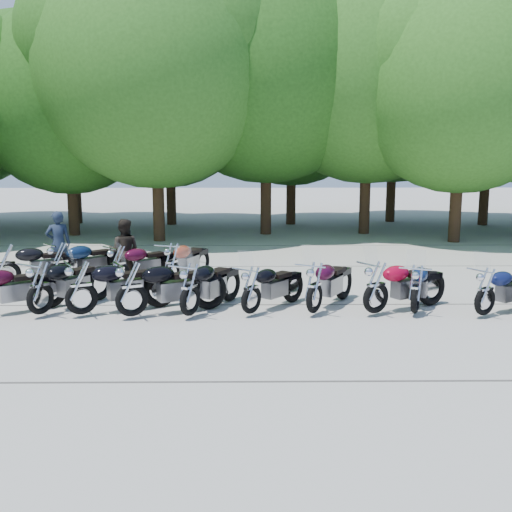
{
  "coord_description": "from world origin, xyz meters",
  "views": [
    {
      "loc": [
        -0.15,
        -11.37,
        3.35
      ],
      "look_at": [
        0.0,
        1.5,
        1.1
      ],
      "focal_mm": 42.0,
      "sensor_mm": 36.0,
      "label": 1
    }
  ],
  "objects_px": {
    "motorcycle_8": "(416,288)",
    "motorcycle_13": "(118,264)",
    "motorcycle_5": "(251,289)",
    "motorcycle_14": "(172,263)",
    "motorcycle_2": "(81,286)",
    "motorcycle_6": "(314,286)",
    "motorcycle_4": "(190,288)",
    "rider_0": "(58,244)",
    "motorcycle_11": "(6,264)",
    "motorcycle_12": "(59,262)",
    "motorcycle_1": "(40,286)",
    "motorcycle_7": "(376,286)",
    "rider_1": "(124,251)",
    "motorcycle_9": "(485,290)",
    "motorcycle_3": "(131,287)"
  },
  "relations": [
    {
      "from": "motorcycle_8",
      "to": "motorcycle_13",
      "type": "xyz_separation_m",
      "value": [
        -6.65,
        2.59,
        0.01
      ]
    },
    {
      "from": "motorcycle_5",
      "to": "motorcycle_14",
      "type": "xyz_separation_m",
      "value": [
        -1.96,
        2.63,
        0.05
      ]
    },
    {
      "from": "motorcycle_2",
      "to": "motorcycle_6",
      "type": "bearing_deg",
      "value": -117.64
    },
    {
      "from": "motorcycle_4",
      "to": "rider_0",
      "type": "height_order",
      "value": "rider_0"
    },
    {
      "from": "motorcycle_11",
      "to": "motorcycle_12",
      "type": "bearing_deg",
      "value": -106.35
    },
    {
      "from": "motorcycle_1",
      "to": "motorcycle_7",
      "type": "relative_size",
      "value": 1.01
    },
    {
      "from": "motorcycle_12",
      "to": "motorcycle_13",
      "type": "bearing_deg",
      "value": -136.56
    },
    {
      "from": "motorcycle_1",
      "to": "rider_1",
      "type": "height_order",
      "value": "rider_1"
    },
    {
      "from": "motorcycle_1",
      "to": "motorcycle_11",
      "type": "relative_size",
      "value": 1.01
    },
    {
      "from": "motorcycle_5",
      "to": "motorcycle_11",
      "type": "distance_m",
      "value": 6.46
    },
    {
      "from": "motorcycle_8",
      "to": "motorcycle_12",
      "type": "bearing_deg",
      "value": 5.41
    },
    {
      "from": "motorcycle_11",
      "to": "motorcycle_13",
      "type": "distance_m",
      "value": 2.7
    },
    {
      "from": "motorcycle_5",
      "to": "rider_0",
      "type": "xyz_separation_m",
      "value": [
        -5.2,
        4.09,
        0.31
      ]
    },
    {
      "from": "motorcycle_13",
      "to": "motorcycle_6",
      "type": "bearing_deg",
      "value": -161.72
    },
    {
      "from": "motorcycle_4",
      "to": "rider_0",
      "type": "bearing_deg",
      "value": -18.89
    },
    {
      "from": "motorcycle_9",
      "to": "motorcycle_11",
      "type": "relative_size",
      "value": 0.91
    },
    {
      "from": "motorcycle_7",
      "to": "motorcycle_12",
      "type": "relative_size",
      "value": 1.01
    },
    {
      "from": "motorcycle_13",
      "to": "motorcycle_12",
      "type": "bearing_deg",
      "value": 42.64
    },
    {
      "from": "motorcycle_3",
      "to": "motorcycle_5",
      "type": "bearing_deg",
      "value": -112.23
    },
    {
      "from": "motorcycle_12",
      "to": "motorcycle_4",
      "type": "bearing_deg",
      "value": -170.88
    },
    {
      "from": "motorcycle_13",
      "to": "motorcycle_1",
      "type": "bearing_deg",
      "value": 115.78
    },
    {
      "from": "motorcycle_8",
      "to": "rider_1",
      "type": "bearing_deg",
      "value": -2.39
    },
    {
      "from": "motorcycle_7",
      "to": "motorcycle_8",
      "type": "xyz_separation_m",
      "value": [
        0.82,
        0.01,
        -0.05
      ]
    },
    {
      "from": "motorcycle_7",
      "to": "motorcycle_1",
      "type": "bearing_deg",
      "value": 58.88
    },
    {
      "from": "motorcycle_6",
      "to": "motorcycle_2",
      "type": "bearing_deg",
      "value": 31.51
    },
    {
      "from": "motorcycle_1",
      "to": "motorcycle_2",
      "type": "xyz_separation_m",
      "value": [
        0.85,
        -0.03,
        0.01
      ]
    },
    {
      "from": "motorcycle_5",
      "to": "motorcycle_13",
      "type": "height_order",
      "value": "motorcycle_13"
    },
    {
      "from": "motorcycle_7",
      "to": "motorcycle_14",
      "type": "height_order",
      "value": "motorcycle_7"
    },
    {
      "from": "motorcycle_13",
      "to": "rider_1",
      "type": "relative_size",
      "value": 1.29
    },
    {
      "from": "motorcycle_6",
      "to": "motorcycle_13",
      "type": "relative_size",
      "value": 1.04
    },
    {
      "from": "motorcycle_8",
      "to": "rider_0",
      "type": "xyz_separation_m",
      "value": [
        -8.58,
        4.11,
        0.29
      ]
    },
    {
      "from": "motorcycle_4",
      "to": "motorcycle_7",
      "type": "distance_m",
      "value": 3.8
    },
    {
      "from": "motorcycle_4",
      "to": "motorcycle_6",
      "type": "relative_size",
      "value": 1.01
    },
    {
      "from": "motorcycle_5",
      "to": "motorcycle_6",
      "type": "distance_m",
      "value": 1.3
    },
    {
      "from": "motorcycle_1",
      "to": "motorcycle_11",
      "type": "height_order",
      "value": "motorcycle_1"
    },
    {
      "from": "motorcycle_3",
      "to": "motorcycle_8",
      "type": "relative_size",
      "value": 1.11
    },
    {
      "from": "motorcycle_1",
      "to": "motorcycle_7",
      "type": "bearing_deg",
      "value": -149.23
    },
    {
      "from": "motorcycle_13",
      "to": "rider_1",
      "type": "bearing_deg",
      "value": -43.87
    },
    {
      "from": "motorcycle_7",
      "to": "rider_1",
      "type": "relative_size",
      "value": 1.38
    },
    {
      "from": "motorcycle_5",
      "to": "motorcycle_11",
      "type": "bearing_deg",
      "value": 16.68
    },
    {
      "from": "motorcycle_4",
      "to": "motorcycle_14",
      "type": "xyz_separation_m",
      "value": [
        -0.72,
        2.78,
        -0.01
      ]
    },
    {
      "from": "motorcycle_1",
      "to": "motorcycle_5",
      "type": "height_order",
      "value": "motorcycle_1"
    },
    {
      "from": "motorcycle_4",
      "to": "motorcycle_5",
      "type": "xyz_separation_m",
      "value": [
        1.24,
        0.16,
        -0.05
      ]
    },
    {
      "from": "motorcycle_3",
      "to": "motorcycle_7",
      "type": "relative_size",
      "value": 1.03
    },
    {
      "from": "motorcycle_5",
      "to": "motorcycle_9",
      "type": "bearing_deg",
      "value": -143.07
    },
    {
      "from": "motorcycle_8",
      "to": "rider_1",
      "type": "xyz_separation_m",
      "value": [
        -6.64,
        3.28,
        0.23
      ]
    },
    {
      "from": "motorcycle_1",
      "to": "motorcycle_5",
      "type": "relative_size",
      "value": 1.11
    },
    {
      "from": "motorcycle_13",
      "to": "motorcycle_14",
      "type": "bearing_deg",
      "value": -130.4
    },
    {
      "from": "motorcycle_6",
      "to": "motorcycle_14",
      "type": "height_order",
      "value": "motorcycle_14"
    },
    {
      "from": "motorcycle_11",
      "to": "motorcycle_14",
      "type": "height_order",
      "value": "motorcycle_11"
    }
  ]
}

